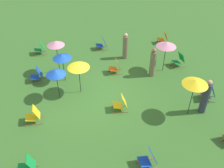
{
  "coord_description": "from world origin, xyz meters",
  "views": [
    {
      "loc": [
        9.88,
        -0.57,
        8.32
      ],
      "look_at": [
        0.0,
        1.2,
        0.5
      ],
      "focal_mm": 40.5,
      "sensor_mm": 36.0,
      "label": 1
    }
  ],
  "objects_px": {
    "umbrella_2": "(56,72)",
    "umbrella_5": "(166,45)",
    "deckchair_0": "(209,93)",
    "deckchair_5": "(163,38)",
    "umbrella_0": "(78,65)",
    "umbrella_1": "(62,56)",
    "deckchair_3": "(149,159)",
    "person_2": "(205,97)",
    "person_1": "(153,63)",
    "deckchair_11": "(37,75)",
    "deckchair_4": "(116,67)",
    "umbrella_3": "(195,82)",
    "deckchair_10": "(40,49)",
    "umbrella_4": "(56,43)",
    "deckchair_1": "(34,115)",
    "deckchair_7": "(179,60)",
    "person_0": "(125,47)",
    "deckchair_8": "(28,166)",
    "deckchair_2": "(121,104)",
    "deckchair_6": "(102,44)"
  },
  "relations": [
    {
      "from": "deckchair_7",
      "to": "deckchair_8",
      "type": "height_order",
      "value": "same"
    },
    {
      "from": "umbrella_0",
      "to": "umbrella_2",
      "type": "height_order",
      "value": "umbrella_0"
    },
    {
      "from": "deckchair_4",
      "to": "person_2",
      "type": "xyz_separation_m",
      "value": [
        3.81,
        3.38,
        0.49
      ]
    },
    {
      "from": "deckchair_6",
      "to": "umbrella_1",
      "type": "xyz_separation_m",
      "value": [
        3.0,
        -2.47,
        1.15
      ]
    },
    {
      "from": "umbrella_4",
      "to": "person_1",
      "type": "distance_m",
      "value": 5.3
    },
    {
      "from": "deckchair_1",
      "to": "person_1",
      "type": "relative_size",
      "value": 0.49
    },
    {
      "from": "deckchair_8",
      "to": "person_1",
      "type": "relative_size",
      "value": 0.49
    },
    {
      "from": "umbrella_2",
      "to": "umbrella_5",
      "type": "relative_size",
      "value": 0.92
    },
    {
      "from": "deckchair_3",
      "to": "deckchair_7",
      "type": "height_order",
      "value": "same"
    },
    {
      "from": "umbrella_2",
      "to": "deckchair_1",
      "type": "bearing_deg",
      "value": -36.91
    },
    {
      "from": "deckchair_3",
      "to": "umbrella_0",
      "type": "xyz_separation_m",
      "value": [
        -4.82,
        -2.15,
        1.28
      ]
    },
    {
      "from": "deckchair_2",
      "to": "deckchair_8",
      "type": "bearing_deg",
      "value": -52.11
    },
    {
      "from": "umbrella_0",
      "to": "umbrella_1",
      "type": "relative_size",
      "value": 1.09
    },
    {
      "from": "deckchair_0",
      "to": "deckchair_7",
      "type": "distance_m",
      "value": 3.1
    },
    {
      "from": "deckchair_1",
      "to": "umbrella_0",
      "type": "bearing_deg",
      "value": 126.28
    },
    {
      "from": "deckchair_0",
      "to": "deckchair_1",
      "type": "relative_size",
      "value": 1.04
    },
    {
      "from": "person_1",
      "to": "person_2",
      "type": "xyz_separation_m",
      "value": [
        3.2,
        1.46,
        0.05
      ]
    },
    {
      "from": "deckchair_0",
      "to": "deckchair_5",
      "type": "xyz_separation_m",
      "value": [
        -5.87,
        -0.3,
        0.0
      ]
    },
    {
      "from": "umbrella_1",
      "to": "umbrella_4",
      "type": "bearing_deg",
      "value": -161.95
    },
    {
      "from": "umbrella_3",
      "to": "umbrella_4",
      "type": "relative_size",
      "value": 1.0
    },
    {
      "from": "deckchair_11",
      "to": "person_1",
      "type": "height_order",
      "value": "person_1"
    },
    {
      "from": "deckchair_2",
      "to": "deckchair_3",
      "type": "relative_size",
      "value": 1.0
    },
    {
      "from": "umbrella_2",
      "to": "person_1",
      "type": "height_order",
      "value": "person_1"
    },
    {
      "from": "deckchair_3",
      "to": "umbrella_0",
      "type": "bearing_deg",
      "value": -161.81
    },
    {
      "from": "deckchair_11",
      "to": "deckchair_1",
      "type": "bearing_deg",
      "value": -3.42
    },
    {
      "from": "deckchair_2",
      "to": "umbrella_5",
      "type": "distance_m",
      "value": 4.3
    },
    {
      "from": "deckchair_10",
      "to": "umbrella_4",
      "type": "bearing_deg",
      "value": 18.9
    },
    {
      "from": "umbrella_5",
      "to": "umbrella_4",
      "type": "bearing_deg",
      "value": -98.55
    },
    {
      "from": "deckchair_5",
      "to": "deckchair_4",
      "type": "bearing_deg",
      "value": -49.64
    },
    {
      "from": "deckchair_2",
      "to": "umbrella_0",
      "type": "xyz_separation_m",
      "value": [
        -1.65,
        -1.76,
        1.28
      ]
    },
    {
      "from": "umbrella_4",
      "to": "deckchair_5",
      "type": "bearing_deg",
      "value": 107.76
    },
    {
      "from": "umbrella_1",
      "to": "umbrella_3",
      "type": "bearing_deg",
      "value": 56.51
    },
    {
      "from": "umbrella_4",
      "to": "umbrella_5",
      "type": "relative_size",
      "value": 1.1
    },
    {
      "from": "deckchair_6",
      "to": "umbrella_4",
      "type": "xyz_separation_m",
      "value": [
        2.16,
        -2.74,
        1.47
      ]
    },
    {
      "from": "deckchair_11",
      "to": "umbrella_2",
      "type": "height_order",
      "value": "umbrella_2"
    },
    {
      "from": "person_0",
      "to": "deckchair_8",
      "type": "bearing_deg",
      "value": 113.04
    },
    {
      "from": "person_2",
      "to": "deckchair_5",
      "type": "bearing_deg",
      "value": 103.54
    },
    {
      "from": "deckchair_11",
      "to": "person_1",
      "type": "xyz_separation_m",
      "value": [
        0.58,
        6.22,
        0.44
      ]
    },
    {
      "from": "deckchair_1",
      "to": "umbrella_3",
      "type": "height_order",
      "value": "umbrella_3"
    },
    {
      "from": "umbrella_2",
      "to": "deckchair_7",
      "type": "bearing_deg",
      "value": 103.4
    },
    {
      "from": "deckchair_6",
      "to": "umbrella_1",
      "type": "height_order",
      "value": "umbrella_1"
    },
    {
      "from": "deckchair_3",
      "to": "person_2",
      "type": "height_order",
      "value": "person_2"
    },
    {
      "from": "deckchair_5",
      "to": "deckchair_10",
      "type": "height_order",
      "value": "same"
    },
    {
      "from": "deckchair_8",
      "to": "person_0",
      "type": "relative_size",
      "value": 0.5
    },
    {
      "from": "deckchair_1",
      "to": "deckchair_0",
      "type": "bearing_deg",
      "value": 88.51
    },
    {
      "from": "deckchair_5",
      "to": "umbrella_2",
      "type": "xyz_separation_m",
      "value": [
        4.44,
        -6.95,
        1.15
      ]
    },
    {
      "from": "deckchair_3",
      "to": "deckchair_6",
      "type": "bearing_deg",
      "value": 176.98
    },
    {
      "from": "deckchair_5",
      "to": "umbrella_1",
      "type": "relative_size",
      "value": 0.51
    },
    {
      "from": "deckchair_7",
      "to": "umbrella_2",
      "type": "bearing_deg",
      "value": -89.97
    },
    {
      "from": "umbrella_0",
      "to": "person_2",
      "type": "relative_size",
      "value": 0.99
    }
  ]
}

